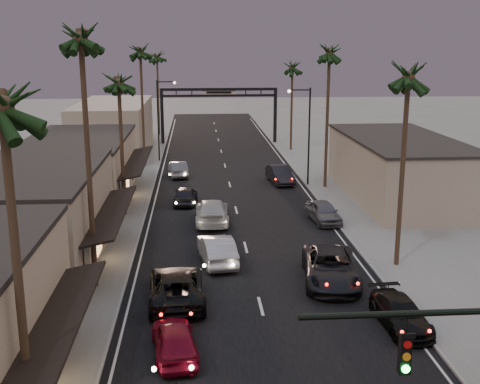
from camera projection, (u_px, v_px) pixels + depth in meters
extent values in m
plane|color=slate|center=(234.00, 201.00, 50.40)|extent=(200.00, 200.00, 0.00)
cube|color=black|center=(230.00, 187.00, 55.25)|extent=(14.00, 120.00, 0.02)
cube|color=slate|center=(133.00, 172.00, 61.33)|extent=(5.00, 92.00, 0.12)
cube|color=slate|center=(317.00, 169.00, 62.70)|extent=(5.00, 92.00, 0.12)
cube|color=#A49983|center=(28.00, 220.00, 35.25)|extent=(8.00, 14.00, 5.50)
cube|color=tan|center=(79.00, 169.00, 50.81)|extent=(8.00, 16.00, 5.00)
cube|color=#A49983|center=(114.00, 127.00, 72.96)|extent=(8.00, 20.00, 6.00)
cube|color=#A49983|center=(399.00, 169.00, 50.82)|extent=(8.00, 18.00, 5.00)
cylinder|color=black|center=(474.00, 311.00, 14.21)|extent=(8.40, 0.16, 0.16)
cube|color=black|center=(405.00, 354.00, 14.35)|extent=(0.28, 0.22, 1.00)
cube|color=black|center=(162.00, 118.00, 78.09)|extent=(0.40, 0.40, 7.00)
cube|color=black|center=(275.00, 117.00, 79.15)|extent=(0.40, 0.40, 7.00)
cube|color=black|center=(219.00, 89.00, 77.76)|extent=(15.20, 0.35, 0.35)
cube|color=black|center=(219.00, 96.00, 77.95)|extent=(15.20, 0.30, 0.30)
cube|color=beige|center=(219.00, 92.00, 77.84)|extent=(4.20, 0.12, 1.00)
cylinder|color=black|center=(309.00, 138.00, 54.69)|extent=(0.16, 0.16, 9.00)
cylinder|color=black|center=(299.00, 90.00, 53.59)|extent=(2.00, 0.12, 0.12)
sphere|color=#FFD899|center=(289.00, 91.00, 53.55)|extent=(0.30, 0.30, 0.30)
cylinder|color=black|center=(158.00, 121.00, 66.24)|extent=(0.16, 0.16, 9.00)
cylinder|color=black|center=(166.00, 82.00, 65.29)|extent=(2.00, 0.12, 0.12)
sphere|color=#FFD899|center=(174.00, 83.00, 65.38)|extent=(0.30, 0.30, 0.30)
cylinder|color=#38281C|center=(19.00, 287.00, 18.45)|extent=(0.28, 0.28, 11.00)
sphere|color=black|center=(0.00, 86.00, 16.99)|extent=(3.20, 3.20, 3.20)
cylinder|color=#38281C|center=(89.00, 170.00, 30.80)|extent=(0.28, 0.28, 13.00)
sphere|color=black|center=(80.00, 26.00, 29.11)|extent=(3.20, 3.20, 3.20)
cylinder|color=#38281C|center=(122.00, 151.00, 44.72)|extent=(0.28, 0.28, 10.00)
sphere|color=black|center=(118.00, 75.00, 43.38)|extent=(3.20, 3.20, 3.20)
cylinder|color=#38281C|center=(143.00, 111.00, 62.88)|extent=(0.28, 0.28, 12.00)
sphere|color=black|center=(140.00, 46.00, 61.30)|extent=(3.20, 3.20, 3.20)
cylinder|color=#38281C|center=(402.00, 175.00, 34.22)|extent=(0.28, 0.28, 11.00)
sphere|color=black|center=(409.00, 66.00, 32.76)|extent=(3.20, 3.20, 3.20)
cylinder|color=#38281C|center=(327.00, 122.00, 53.46)|extent=(0.28, 0.28, 12.00)
sphere|color=black|center=(330.00, 46.00, 51.89)|extent=(3.20, 3.20, 3.20)
cylinder|color=#38281C|center=(292.00, 110.00, 73.07)|extent=(0.28, 0.28, 10.00)
sphere|color=black|center=(292.00, 63.00, 71.73)|extent=(3.20, 3.20, 3.20)
cylinder|color=#38281C|center=(158.00, 97.00, 85.29)|extent=(0.28, 0.28, 11.00)
sphere|color=black|center=(157.00, 53.00, 83.84)|extent=(3.20, 3.20, 3.20)
imported|color=maroon|center=(175.00, 339.00, 25.15)|extent=(2.31, 4.53, 1.48)
imported|color=black|center=(176.00, 286.00, 30.45)|extent=(3.01, 6.05, 1.65)
imported|color=#A8A8AD|center=(217.00, 249.00, 35.93)|extent=(2.42, 5.24, 1.66)
imported|color=#AFAFAF|center=(212.00, 211.00, 44.02)|extent=(2.50, 5.93, 1.71)
imported|color=black|center=(185.00, 195.00, 49.23)|extent=(2.11, 4.46, 1.48)
imported|color=#55545A|center=(178.00, 169.00, 59.50)|extent=(2.20, 4.74, 1.51)
imported|color=black|center=(331.00, 267.00, 32.88)|extent=(3.66, 6.59, 1.74)
imported|color=black|center=(400.00, 313.00, 27.75)|extent=(2.14, 4.68, 1.33)
imported|color=#54545A|center=(324.00, 212.00, 44.20)|extent=(2.29, 4.66, 1.53)
imported|color=black|center=(280.00, 175.00, 56.62)|extent=(2.33, 5.17, 1.65)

